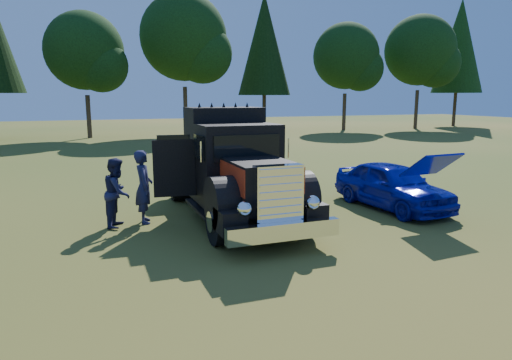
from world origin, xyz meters
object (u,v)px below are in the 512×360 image
object	(u,v)px
hotrod_coupe	(392,185)
spectator_far	(117,192)
diamond_t_truck	(234,172)
spectator_near	(144,187)

from	to	relation	value
hotrod_coupe	spectator_far	size ratio (longest dim) A/B	2.42
diamond_t_truck	spectator_far	world-z (taller)	diamond_t_truck
diamond_t_truck	hotrod_coupe	size ratio (longest dim) A/B	1.67
hotrod_coupe	spectator_near	xyz separation A→B (m)	(-7.12, 0.99, 0.27)
hotrod_coupe	spectator_far	bearing A→B (deg)	173.49
diamond_t_truck	spectator_near	xyz separation A→B (m)	(-2.35, 0.39, -0.31)
diamond_t_truck	hotrod_coupe	world-z (taller)	diamond_t_truck
spectator_near	spectator_far	xyz separation A→B (m)	(-0.68, -0.10, -0.08)
spectator_near	spectator_far	bearing A→B (deg)	101.81
diamond_t_truck	spectator_near	bearing A→B (deg)	170.56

